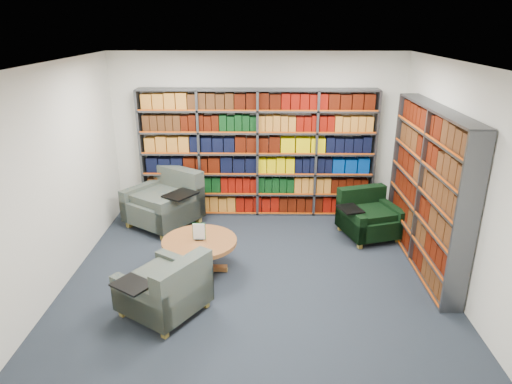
{
  "coord_description": "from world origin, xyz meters",
  "views": [
    {
      "loc": [
        0.09,
        -5.26,
        3.25
      ],
      "look_at": [
        0.0,
        0.6,
        1.05
      ],
      "focal_mm": 32.0,
      "sensor_mm": 36.0,
      "label": 1
    }
  ],
  "objects_px": {
    "chair_green_right": "(367,217)",
    "chair_teal_front": "(168,291)",
    "coffee_table": "(200,246)",
    "chair_teal_left": "(167,203)"
  },
  "relations": [
    {
      "from": "chair_teal_left",
      "to": "chair_teal_front",
      "type": "xyz_separation_m",
      "value": [
        0.52,
        -2.6,
        -0.06
      ]
    },
    {
      "from": "chair_green_right",
      "to": "chair_teal_left",
      "type": "bearing_deg",
      "value": 172.97
    },
    {
      "from": "chair_green_right",
      "to": "coffee_table",
      "type": "distance_m",
      "value": 2.81
    },
    {
      "from": "coffee_table",
      "to": "chair_teal_left",
      "type": "bearing_deg",
      "value": 115.23
    },
    {
      "from": "chair_teal_left",
      "to": "chair_teal_front",
      "type": "distance_m",
      "value": 2.65
    },
    {
      "from": "chair_green_right",
      "to": "chair_teal_front",
      "type": "height_order",
      "value": "chair_teal_front"
    },
    {
      "from": "chair_green_right",
      "to": "chair_teal_front",
      "type": "distance_m",
      "value": 3.54
    },
    {
      "from": "chair_green_right",
      "to": "chair_teal_front",
      "type": "bearing_deg",
      "value": -141.67
    },
    {
      "from": "chair_teal_front",
      "to": "coffee_table",
      "type": "height_order",
      "value": "chair_teal_front"
    },
    {
      "from": "chair_teal_left",
      "to": "chair_green_right",
      "type": "bearing_deg",
      "value": -7.03
    }
  ]
}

